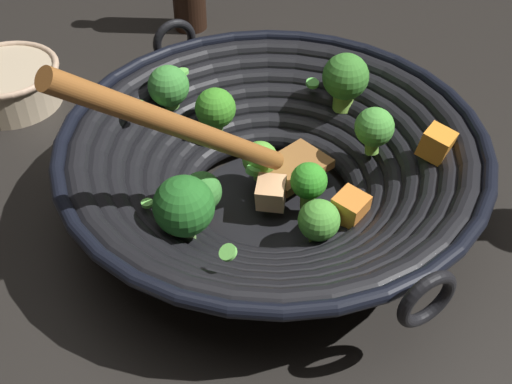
{
  "coord_description": "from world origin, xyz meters",
  "views": [
    {
      "loc": [
        0.26,
        -0.43,
        0.48
      ],
      "look_at": [
        -0.01,
        -0.02,
        0.03
      ],
      "focal_mm": 46.66,
      "sensor_mm": 36.0,
      "label": 1
    }
  ],
  "objects": [
    {
      "name": "ground_plane",
      "position": [
        0.0,
        0.0,
        0.0
      ],
      "size": [
        4.0,
        4.0,
        0.0
      ],
      "primitive_type": "plane",
      "color": "black"
    },
    {
      "name": "wok",
      "position": [
        -0.0,
        -0.0,
        0.06
      ],
      "size": [
        0.43,
        0.42,
        0.25
      ],
      "color": "black",
      "rests_on": "ground"
    },
    {
      "name": "prep_bowl",
      "position": [
        -0.37,
        -0.01,
        0.03
      ],
      "size": [
        0.13,
        0.13,
        0.05
      ],
      "color": "tan",
      "rests_on": "ground"
    }
  ]
}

